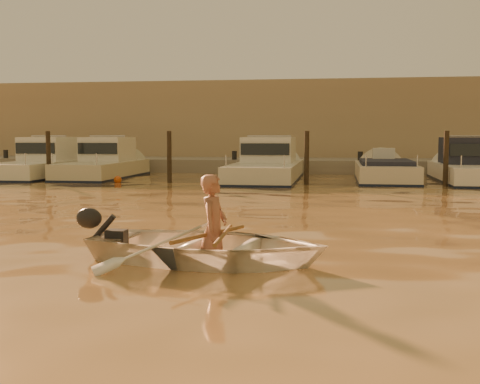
% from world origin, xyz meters
% --- Properties ---
extents(ground_plane, '(160.00, 160.00, 0.00)m').
position_xyz_m(ground_plane, '(0.00, 0.00, 0.00)').
color(ground_plane, olive).
rests_on(ground_plane, ground).
extents(dinghy, '(3.84, 2.97, 0.73)m').
position_xyz_m(dinghy, '(-0.94, -0.27, 0.25)').
color(dinghy, white).
rests_on(dinghy, ground_plane).
extents(person, '(0.45, 0.62, 1.59)m').
position_xyz_m(person, '(-0.84, -0.28, 0.50)').
color(person, '#9B624D').
rests_on(person, dinghy).
extents(outboard_motor, '(0.94, 0.51, 0.70)m').
position_xyz_m(outboard_motor, '(-2.42, -0.07, 0.28)').
color(outboard_motor, black).
rests_on(outboard_motor, dinghy).
extents(oar_port, '(0.22, 2.10, 0.13)m').
position_xyz_m(oar_port, '(-0.69, -0.30, 0.42)').
color(oar_port, brown).
rests_on(oar_port, dinghy).
extents(oar_starboard, '(0.69, 2.02, 0.13)m').
position_xyz_m(oar_starboard, '(-0.89, -0.28, 0.42)').
color(oar_starboard, olive).
rests_on(oar_starboard, dinghy).
extents(moored_boat_0, '(2.34, 7.41, 1.75)m').
position_xyz_m(moored_boat_0, '(-11.91, 16.00, 0.62)').
color(moored_boat_0, white).
rests_on(moored_boat_0, ground_plane).
extents(moored_boat_1, '(2.29, 6.80, 1.75)m').
position_xyz_m(moored_boat_1, '(-9.11, 16.00, 0.62)').
color(moored_boat_1, beige).
rests_on(moored_boat_1, ground_plane).
extents(moored_boat_2, '(2.59, 8.57, 1.75)m').
position_xyz_m(moored_boat_2, '(-1.95, 16.00, 0.62)').
color(moored_boat_2, beige).
rests_on(moored_boat_2, ground_plane).
extents(moored_boat_3, '(2.24, 6.39, 0.95)m').
position_xyz_m(moored_boat_3, '(2.85, 16.00, 0.22)').
color(moored_boat_3, beige).
rests_on(moored_boat_3, ground_plane).
extents(moored_boat_4, '(2.33, 7.15, 1.75)m').
position_xyz_m(moored_boat_4, '(6.10, 16.00, 0.62)').
color(moored_boat_4, white).
rests_on(moored_boat_4, ground_plane).
extents(piling_0, '(0.18, 0.18, 2.20)m').
position_xyz_m(piling_0, '(-10.50, 13.80, 0.90)').
color(piling_0, '#2D2319').
rests_on(piling_0, ground_plane).
extents(piling_1, '(0.18, 0.18, 2.20)m').
position_xyz_m(piling_1, '(-5.50, 13.80, 0.90)').
color(piling_1, '#2D2319').
rests_on(piling_1, ground_plane).
extents(piling_2, '(0.18, 0.18, 2.20)m').
position_xyz_m(piling_2, '(-0.20, 13.80, 0.90)').
color(piling_2, '#2D2319').
rests_on(piling_2, ground_plane).
extents(piling_3, '(0.18, 0.18, 2.20)m').
position_xyz_m(piling_3, '(4.80, 13.80, 0.90)').
color(piling_3, '#2D2319').
rests_on(piling_3, ground_plane).
extents(fender_b, '(0.30, 0.30, 0.30)m').
position_xyz_m(fender_b, '(-7.56, 13.65, 0.10)').
color(fender_b, '#C34D16').
rests_on(fender_b, ground_plane).
extents(fender_c, '(0.30, 0.30, 0.30)m').
position_xyz_m(fender_c, '(-2.32, 13.05, 0.10)').
color(fender_c, silver).
rests_on(fender_c, ground_plane).
extents(fender_d, '(0.30, 0.30, 0.30)m').
position_xyz_m(fender_d, '(2.36, 13.63, 0.10)').
color(fender_d, '#CF5B18').
rests_on(fender_d, ground_plane).
extents(quay, '(52.00, 4.00, 1.00)m').
position_xyz_m(quay, '(0.00, 21.50, 0.15)').
color(quay, gray).
rests_on(quay, ground_plane).
extents(waterfront_building, '(46.00, 7.00, 4.80)m').
position_xyz_m(waterfront_building, '(0.00, 27.00, 2.40)').
color(waterfront_building, '#9E8466').
rests_on(waterfront_building, quay).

